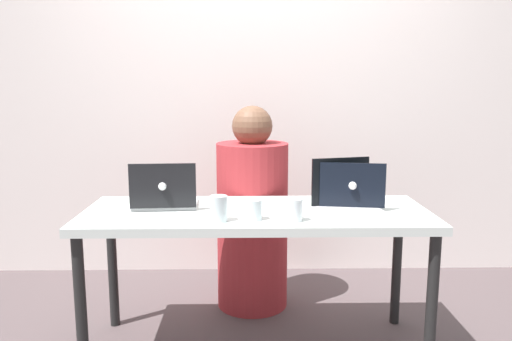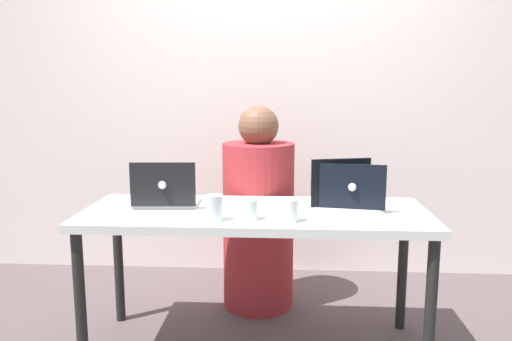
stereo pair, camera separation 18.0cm
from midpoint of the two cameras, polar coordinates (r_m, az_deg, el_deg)
The scene contains 9 objects.
back_wall at distance 3.42m, azimuth -1.85°, elevation 10.02°, with size 4.50×0.10×2.61m, color silver.
desk at distance 2.38m, azimuth -2.15°, elevation -6.20°, with size 1.63×0.62×0.70m.
person_at_center at distance 2.91m, azimuth -2.20°, elevation -5.56°, with size 0.41×0.41×1.18m.
laptop_back_right at distance 2.44m, azimuth 8.74°, elevation -3.02°, with size 0.34×0.29×0.23m.
laptop_front_right at distance 2.34m, azimuth 8.24°, elevation -3.49°, with size 0.35×0.32×0.25m.
laptop_back_left at distance 2.46m, azimuth -12.47°, elevation -3.07°, with size 0.32×0.28×0.23m.
water_glass_left at distance 2.17m, azimuth -6.66°, elevation -4.56°, with size 0.08×0.08×0.11m.
water_glass_center at distance 2.19m, azimuth -2.57°, elevation -4.68°, with size 0.07×0.07×0.09m.
water_glass_right at distance 2.17m, azimuth 2.06°, elevation -4.72°, with size 0.07×0.07×0.10m.
Camera 1 is at (-0.04, -2.29, 1.28)m, focal length 35.00 mm.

